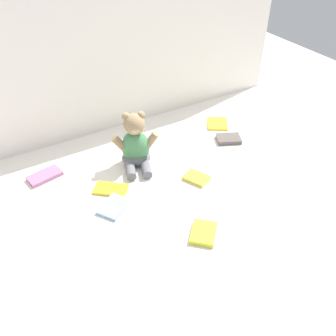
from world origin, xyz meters
TOP-DOWN VIEW (x-y plane):
  - ground_plane at (0.00, 0.00)m, footprint 3.20×3.20m
  - backdrop_drape at (0.00, 0.44)m, footprint 1.80×0.03m
  - teddy_bear at (-0.05, 0.11)m, footprint 0.20×0.20m
  - book_case_0 at (-0.21, -0.00)m, footprint 0.14×0.14m
  - book_case_1 at (0.44, 0.19)m, footprint 0.14×0.15m
  - book_case_2 at (-0.03, -0.37)m, footprint 0.13×0.13m
  - book_case_3 at (0.40, 0.05)m, footprint 0.13×0.12m
  - book_case_4 at (-0.24, -0.10)m, footprint 0.14×0.13m
  - book_case_5 at (-0.41, 0.21)m, footprint 0.14×0.10m
  - book_case_6 at (0.11, -0.11)m, footprint 0.11×0.12m

SIDE VIEW (x-z plane):
  - ground_plane at x=0.00m, z-range 0.00..0.00m
  - book_case_1 at x=0.44m, z-range 0.00..0.01m
  - book_case_0 at x=-0.21m, z-range 0.00..0.01m
  - book_case_4 at x=-0.24m, z-range 0.00..0.01m
  - book_case_6 at x=0.11m, z-range 0.00..0.01m
  - book_case_5 at x=-0.41m, z-range 0.00..0.02m
  - book_case_2 at x=-0.03m, z-range 0.00..0.02m
  - book_case_3 at x=0.40m, z-range 0.00..0.02m
  - teddy_bear at x=-0.05m, z-range -0.03..0.21m
  - backdrop_drape at x=0.00m, z-range 0.00..0.78m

